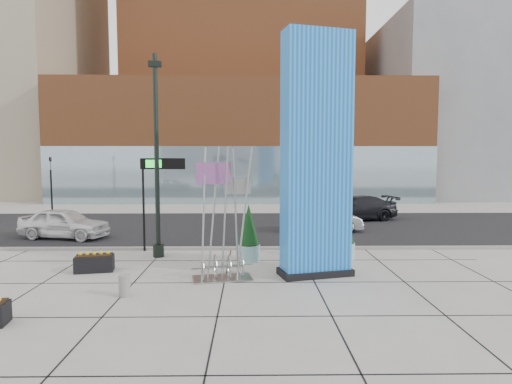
{
  "coord_description": "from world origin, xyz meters",
  "views": [
    {
      "loc": [
        1.86,
        -14.84,
        4.2
      ],
      "look_at": [
        2.09,
        2.0,
        2.76
      ],
      "focal_mm": 30.0,
      "sensor_mm": 36.0,
      "label": 1
    }
  ],
  "objects_px": {
    "public_art_sculpture": "(223,245)",
    "concrete_bollard": "(124,286)",
    "car_white_west": "(64,223)",
    "blue_pylon": "(316,160)",
    "lamp_post": "(157,176)",
    "car_silver_mid": "(324,220)",
    "overhead_street_sign": "(159,172)"
  },
  "relations": [
    {
      "from": "car_white_west",
      "to": "car_silver_mid",
      "type": "distance_m",
      "value": 13.63
    },
    {
      "from": "overhead_street_sign",
      "to": "car_white_west",
      "type": "relative_size",
      "value": 0.91
    },
    {
      "from": "public_art_sculpture",
      "to": "car_silver_mid",
      "type": "relative_size",
      "value": 1.1
    },
    {
      "from": "overhead_street_sign",
      "to": "car_white_west",
      "type": "height_order",
      "value": "overhead_street_sign"
    },
    {
      "from": "public_art_sculpture",
      "to": "concrete_bollard",
      "type": "relative_size",
      "value": 6.87
    },
    {
      "from": "concrete_bollard",
      "to": "car_silver_mid",
      "type": "distance_m",
      "value": 13.38
    },
    {
      "from": "blue_pylon",
      "to": "concrete_bollard",
      "type": "bearing_deg",
      "value": -174.43
    },
    {
      "from": "blue_pylon",
      "to": "car_white_west",
      "type": "distance_m",
      "value": 13.95
    },
    {
      "from": "lamp_post",
      "to": "overhead_street_sign",
      "type": "height_order",
      "value": "lamp_post"
    },
    {
      "from": "concrete_bollard",
      "to": "overhead_street_sign",
      "type": "distance_m",
      "value": 6.91
    },
    {
      "from": "public_art_sculpture",
      "to": "concrete_bollard",
      "type": "distance_m",
      "value": 3.44
    },
    {
      "from": "overhead_street_sign",
      "to": "public_art_sculpture",
      "type": "bearing_deg",
      "value": -59.93
    },
    {
      "from": "lamp_post",
      "to": "concrete_bollard",
      "type": "xyz_separation_m",
      "value": [
        0.06,
        -5.03,
        -3.05
      ]
    },
    {
      "from": "lamp_post",
      "to": "car_silver_mid",
      "type": "distance_m",
      "value": 10.17
    },
    {
      "from": "concrete_bollard",
      "to": "car_silver_mid",
      "type": "height_order",
      "value": "car_silver_mid"
    },
    {
      "from": "lamp_post",
      "to": "car_silver_mid",
      "type": "height_order",
      "value": "lamp_post"
    },
    {
      "from": "lamp_post",
      "to": "public_art_sculpture",
      "type": "distance_m",
      "value": 4.88
    },
    {
      "from": "concrete_bollard",
      "to": "overhead_street_sign",
      "type": "xyz_separation_m",
      "value": [
        -0.22,
        6.13,
        3.18
      ]
    },
    {
      "from": "car_silver_mid",
      "to": "public_art_sculpture",
      "type": "bearing_deg",
      "value": 149.26
    },
    {
      "from": "blue_pylon",
      "to": "lamp_post",
      "type": "distance_m",
      "value": 6.75
    },
    {
      "from": "blue_pylon",
      "to": "lamp_post",
      "type": "relative_size",
      "value": 1.01
    },
    {
      "from": "blue_pylon",
      "to": "public_art_sculpture",
      "type": "relative_size",
      "value": 1.86
    },
    {
      "from": "blue_pylon",
      "to": "overhead_street_sign",
      "type": "xyz_separation_m",
      "value": [
        -6.26,
        3.92,
        -0.55
      ]
    },
    {
      "from": "concrete_bollard",
      "to": "car_white_west",
      "type": "distance_m",
      "value": 10.69
    },
    {
      "from": "overhead_street_sign",
      "to": "car_silver_mid",
      "type": "distance_m",
      "value": 9.75
    },
    {
      "from": "concrete_bollard",
      "to": "car_white_west",
      "type": "relative_size",
      "value": 0.15
    },
    {
      "from": "blue_pylon",
      "to": "concrete_bollard",
      "type": "relative_size",
      "value": 12.76
    },
    {
      "from": "public_art_sculpture",
      "to": "car_silver_mid",
      "type": "xyz_separation_m",
      "value": [
        5.02,
        9.08,
        -0.51
      ]
    },
    {
      "from": "concrete_bollard",
      "to": "public_art_sculpture",
      "type": "bearing_deg",
      "value": 31.93
    },
    {
      "from": "public_art_sculpture",
      "to": "car_white_west",
      "type": "height_order",
      "value": "public_art_sculpture"
    },
    {
      "from": "blue_pylon",
      "to": "car_silver_mid",
      "type": "height_order",
      "value": "blue_pylon"
    },
    {
      "from": "car_white_west",
      "to": "lamp_post",
      "type": "bearing_deg",
      "value": -113.59
    }
  ]
}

